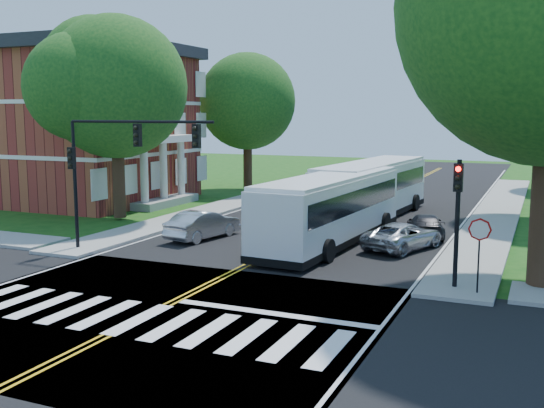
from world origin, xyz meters
The scene contains 21 objects.
ground centered at (0.00, 0.00, 0.00)m, with size 140.00×140.00×0.00m, color #144812.
road centered at (0.00, 18.00, 0.01)m, with size 14.00×96.00×0.01m, color black.
cross_road centered at (0.00, 0.00, 0.01)m, with size 60.00×12.00×0.01m, color black.
center_line centered at (0.00, 22.00, 0.01)m, with size 0.36×70.00×0.01m, color gold.
edge_line_w centered at (-6.80, 22.00, 0.01)m, with size 0.12×70.00×0.01m, color silver.
edge_line_e centered at (6.80, 22.00, 0.01)m, with size 0.12×70.00×0.01m, color silver.
crosswalk centered at (0.00, -0.50, 0.02)m, with size 12.60×3.00×0.01m, color silver.
stop_bar centered at (3.50, 1.60, 0.02)m, with size 6.60×0.40×0.01m, color silver.
sidewalk_nw centered at (-8.30, 25.00, 0.07)m, with size 2.60×40.00×0.15m, color gray.
sidewalk_ne centered at (8.30, 25.00, 0.07)m, with size 2.60×40.00×0.15m, color gray.
tree_west_near centered at (-11.50, 14.00, 7.53)m, with size 8.00×8.00×11.40m.
tree_west_far centered at (-11.00, 30.00, 7.00)m, with size 7.60×7.60×10.67m.
brick_building centered at (-21.95, 20.00, 5.42)m, with size 20.00×13.00×10.80m.
signal_nw centered at (-5.86, 6.43, 4.38)m, with size 7.15×0.46×5.66m.
signal_ne centered at (8.20, 6.44, 2.96)m, with size 0.30×0.46×4.40m.
stop_sign centered at (9.00, 5.98, 2.03)m, with size 0.76×0.08×2.53m.
bus_lead centered at (1.76, 12.48, 1.71)m, with size 3.62×12.59×3.22m.
bus_follow centered at (1.68, 20.33, 1.75)m, with size 3.85×12.90×3.29m.
hatchback centered at (-4.34, 11.01, 0.71)m, with size 1.48×4.23×1.39m, color #B6B8BE.
suv centered at (5.14, 12.48, 0.62)m, with size 2.02×4.38×1.22m, color #B4B6BB.
dark_sedan centered at (5.56, 15.80, 0.58)m, with size 1.59×3.91×1.14m, color black.
Camera 1 is at (10.90, -15.67, 6.10)m, focal length 42.00 mm.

